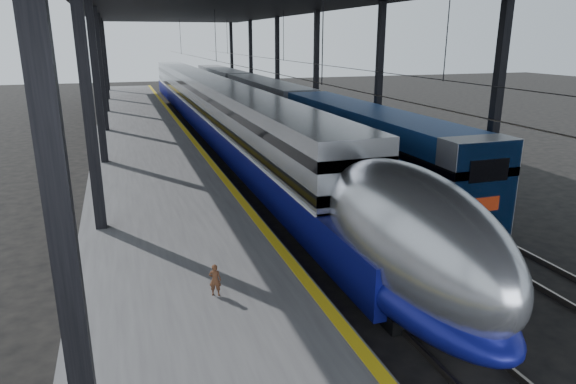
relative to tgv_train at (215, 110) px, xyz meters
name	(u,v)px	position (x,y,z in m)	size (l,w,h in m)	color
ground	(318,297)	(-2.00, -26.29, -1.90)	(160.00, 160.00, 0.00)	black
platform	(146,149)	(-5.50, -6.29, -1.40)	(6.00, 80.00, 1.00)	#4C4C4F
yellow_strip	(192,138)	(-2.70, -6.29, -0.90)	(0.30, 80.00, 0.01)	gold
rails	(271,147)	(2.50, -6.29, -1.82)	(6.52, 80.00, 0.16)	slate
canopy	(228,2)	(-0.10, -6.29, 7.21)	(18.00, 75.00, 9.47)	black
tgv_train	(215,110)	(0.00, 0.00, 0.00)	(2.84, 65.20, 4.07)	#B2B4B9
second_train	(268,103)	(5.00, 2.92, -0.04)	(2.68, 56.05, 3.69)	navy
child	(215,280)	(-5.06, -27.15, -0.50)	(0.30, 0.20, 0.82)	#4A2A18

